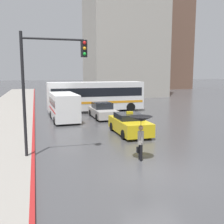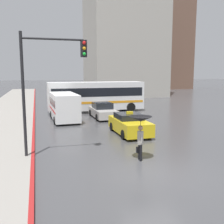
{
  "view_description": "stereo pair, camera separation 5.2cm",
  "coord_description": "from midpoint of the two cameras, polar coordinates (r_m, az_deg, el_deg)",
  "views": [
    {
      "loc": [
        -4.66,
        -9.46,
        4.07
      ],
      "look_at": [
        0.4,
        7.81,
        1.4
      ],
      "focal_mm": 42.0,
      "sensor_mm": 36.0,
      "label": 1
    },
    {
      "loc": [
        -4.61,
        -9.47,
        4.07
      ],
      "look_at": [
        0.4,
        7.81,
        1.4
      ],
      "focal_mm": 42.0,
      "sensor_mm": 36.0,
      "label": 2
    }
  ],
  "objects": [
    {
      "name": "traffic_light",
      "position": [
        12.78,
        -13.59,
        8.27
      ],
      "size": [
        3.07,
        0.38,
        5.94
      ],
      "color": "black",
      "rests_on": "ground_plane"
    },
    {
      "name": "city_bus",
      "position": [
        27.97,
        -3.43,
        3.67
      ],
      "size": [
        10.06,
        2.77,
        3.16
      ],
      "rotation": [
        0.0,
        0.0,
        -1.56
      ],
      "color": "silver",
      "rests_on": "ground_plane"
    },
    {
      "name": "pedestrian_with_umbrella",
      "position": [
        12.2,
        6.35,
        -2.72
      ],
      "size": [
        1.08,
        1.08,
        2.1
      ],
      "rotation": [
        0.0,
        0.0,
        1.48
      ],
      "color": "black",
      "rests_on": "ground_plane"
    },
    {
      "name": "building_tower_near",
      "position": [
        50.71,
        2.67,
        23.1
      ],
      "size": [
        12.89,
        12.1,
        33.83
      ],
      "color": "#A39E93",
      "rests_on": "ground_plane"
    },
    {
      "name": "ground_plane",
      "position": [
        11.3,
        9.48,
        -12.79
      ],
      "size": [
        300.0,
        300.0,
        0.0
      ],
      "primitive_type": "plane",
      "color": "#424244"
    },
    {
      "name": "taxi",
      "position": [
        17.69,
        3.89,
        -2.68
      ],
      "size": [
        1.91,
        4.16,
        1.54
      ],
      "rotation": [
        0.0,
        0.0,
        3.14
      ],
      "color": "gold",
      "rests_on": "ground_plane"
    },
    {
      "name": "building_tower_far",
      "position": [
        71.71,
        10.26,
        14.73
      ],
      "size": [
        15.84,
        8.61,
        24.19
      ],
      "color": "brown",
      "rests_on": "ground_plane"
    },
    {
      "name": "sedan_red",
      "position": [
        24.11,
        -1.97,
        0.26
      ],
      "size": [
        1.91,
        4.55,
        1.4
      ],
      "rotation": [
        0.0,
        0.0,
        3.14
      ],
      "color": "#B7B2AD",
      "rests_on": "ground_plane"
    },
    {
      "name": "ambulance_van",
      "position": [
        23.01,
        -10.34,
        1.4
      ],
      "size": [
        2.22,
        5.38,
        2.35
      ],
      "rotation": [
        0.0,
        0.0,
        3.17
      ],
      "color": "white",
      "rests_on": "ground_plane"
    }
  ]
}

